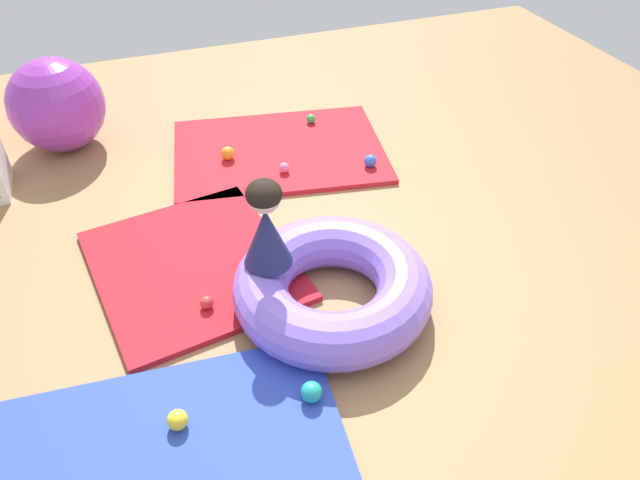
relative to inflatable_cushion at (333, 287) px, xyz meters
The scene contains 14 objects.
ground_plane 0.17m from the inflatable_cushion, 156.61° to the right, with size 8.00×8.00×0.00m, color #9E7549.
gym_mat_far_right 0.91m from the inflatable_cushion, 138.58° to the left, with size 1.10×1.25×0.04m, color #B21923.
gym_mat_far_left 1.70m from the inflatable_cushion, 83.10° to the left, with size 1.59×1.17×0.04m, color red.
gym_mat_center_rear 1.27m from the inflatable_cushion, 150.89° to the right, with size 1.75×0.96×0.04m, color #2D47B7.
inflatable_cushion is the anchor object (origin of this frame).
child_in_navy 0.53m from the inflatable_cushion, 152.68° to the left, with size 0.28×0.28×0.51m.
play_ball_yellow 1.07m from the inflatable_cushion, 151.79° to the right, with size 0.10×0.10×0.10m, color yellow.
play_ball_teal 0.66m from the inflatable_cushion, 119.56° to the right, with size 0.10×0.10×0.10m, color teal.
play_ball_green 2.07m from the inflatable_cushion, 73.92° to the left, with size 0.07×0.07×0.07m, color green.
play_ball_red 0.70m from the inflatable_cushion, 163.56° to the left, with size 0.08×0.08×0.08m, color red.
play_ball_orange 1.68m from the inflatable_cushion, 96.70° to the left, with size 0.10×0.10×0.10m, color orange.
play_ball_blue 1.44m from the inflatable_cushion, 57.88° to the left, with size 0.09×0.09×0.09m, color blue.
play_ball_pink 1.37m from the inflatable_cushion, 83.85° to the left, with size 0.08×0.08×0.08m, color pink.
exercise_ball_large 2.71m from the inflatable_cushion, 119.24° to the left, with size 0.71×0.71×0.71m, color purple.
Camera 1 is at (-0.82, -2.20, 2.45)m, focal length 34.06 mm.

